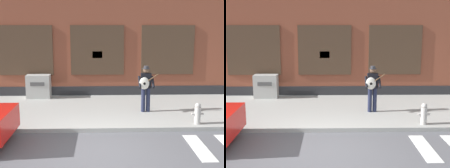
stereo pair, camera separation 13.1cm
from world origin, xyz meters
The scene contains 6 objects.
ground_plane centered at (0.00, 0.00, 0.00)m, with size 160.00×160.00×0.00m, color #56565B.
sidewalk centered at (0.00, 3.82, 0.07)m, with size 28.00×4.69×0.14m.
building_backdrop centered at (0.00, 8.16, 3.97)m, with size 28.00×4.06×7.95m.
busker centered at (1.78, 3.31, 1.11)m, with size 0.70×0.52×1.70m.
utility_box centered at (-2.57, 5.71, 0.65)m, with size 1.02×0.57×1.02m.
fire_hydrant centered at (3.26, 1.82, 0.48)m, with size 0.38×0.20×0.70m.
Camera 2 is at (0.30, -7.76, 3.28)m, focal length 50.00 mm.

